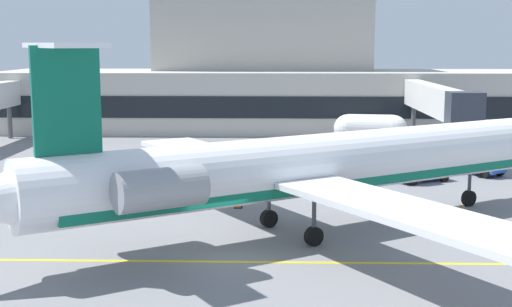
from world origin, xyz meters
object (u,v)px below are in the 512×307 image
at_px(baggage_tug, 472,160).
at_px(pushback_tractor, 415,168).
at_px(regional_jet, 305,167).
at_px(fuel_tank, 370,129).

xyz_separation_m(baggage_tug, pushback_tractor, (-4.72, -3.38, -0.02)).
relative_size(regional_jet, pushback_tractor, 7.39).
relative_size(pushback_tractor, fuel_tank, 0.63).
xyz_separation_m(regional_jet, pushback_tractor, (7.99, 13.25, -2.37)).
height_order(regional_jet, pushback_tractor, regional_jet).
height_order(baggage_tug, pushback_tractor, baggage_tug).
distance_m(regional_jet, pushback_tractor, 15.65).
distance_m(baggage_tug, fuel_tank, 14.16).
xyz_separation_m(regional_jet, baggage_tug, (12.71, 16.62, -2.36)).
bearing_deg(regional_jet, baggage_tug, 52.59).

